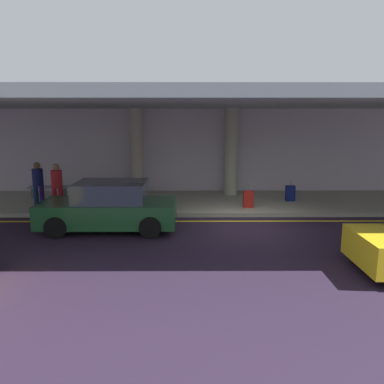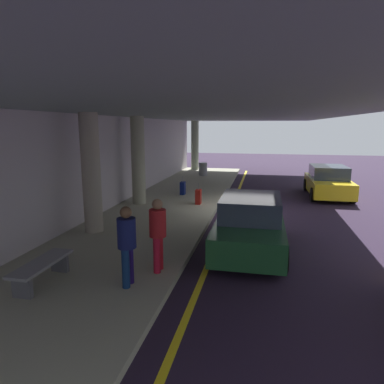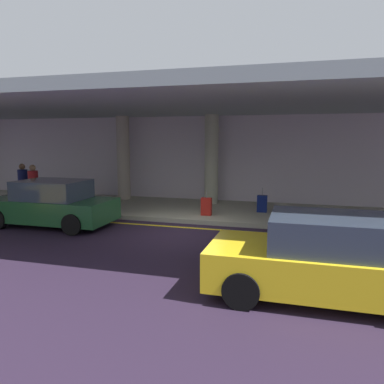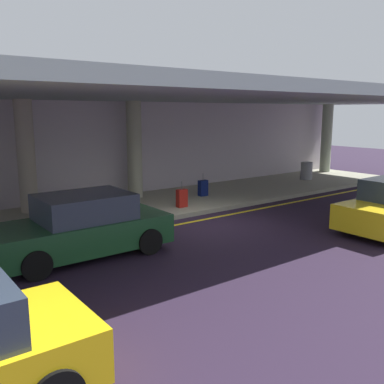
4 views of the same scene
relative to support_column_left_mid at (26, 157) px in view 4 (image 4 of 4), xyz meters
The scene contains 12 objects.
ground_plane 6.24m from the support_column_left_mid, 47.48° to the right, with size 60.00×60.00×0.00m, color #261A2D.
sidewalk 4.60m from the support_column_left_mid, 17.50° to the right, with size 26.00×4.20×0.15m, color gray.
lane_stripe_yellow 5.91m from the support_column_left_mid, 44.12° to the right, with size 26.00×0.14×0.01m, color yellow.
support_column_left_mid is the anchor object (origin of this frame).
support_column_center 4.00m from the support_column_left_mid, ahead, with size 0.57×0.57×3.65m, color gray.
support_column_right_mid 16.00m from the support_column_left_mid, ahead, with size 0.57×0.57×3.65m, color gray.
ceiling_overhang 4.80m from the support_column_left_mid, 23.77° to the right, with size 28.00×13.20×0.30m, color #8C9B9B.
terminal_back_wall 4.12m from the support_column_left_mid, 13.88° to the left, with size 26.00×0.30×3.80m, color #B8ADB5.
car_dark_green 5.00m from the support_column_left_mid, 92.46° to the right, with size 4.10×1.92×1.50m.
suitcase_upright_primary 6.57m from the support_column_left_mid, 12.45° to the right, with size 0.36×0.22×0.90m.
suitcase_upright_secondary 5.29m from the support_column_left_mid, 29.51° to the right, with size 0.36×0.22×0.90m.
trash_bin_steel 12.99m from the support_column_left_mid, ahead, with size 0.56×0.56×0.85m, color gray.
Camera 4 is at (-8.06, -9.83, 3.40)m, focal length 39.88 mm.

